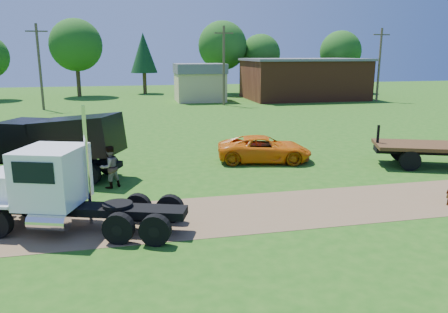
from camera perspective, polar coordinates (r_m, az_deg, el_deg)
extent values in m
plane|color=#1F5813|center=(17.22, 5.93, -7.02)|extent=(140.00, 140.00, 0.00)
cube|color=brown|center=(17.21, 5.93, -7.00)|extent=(120.00, 4.20, 0.01)
cube|color=black|center=(15.84, -17.49, -6.58)|extent=(6.84, 3.10, 0.28)
cylinder|color=black|center=(17.95, -24.05, -5.57)|extent=(1.07, 0.64, 1.02)
cylinder|color=black|center=(17.95, -24.05, -5.57)|extent=(0.45, 0.44, 0.36)
cylinder|color=black|center=(14.53, -13.60, -9.13)|extent=(1.07, 0.64, 1.02)
cylinder|color=black|center=(14.53, -13.60, -9.13)|extent=(0.45, 0.44, 0.36)
cylinder|color=black|center=(16.27, -11.23, -6.53)|extent=(1.07, 0.64, 1.02)
cylinder|color=black|center=(16.27, -11.23, -6.53)|extent=(0.45, 0.44, 0.36)
cylinder|color=black|center=(14.18, -8.96, -9.49)|extent=(1.07, 0.64, 1.02)
cylinder|color=black|center=(14.18, -8.96, -9.49)|extent=(0.45, 0.44, 0.36)
cylinder|color=black|center=(15.96, -7.09, -6.78)|extent=(1.07, 0.64, 1.02)
cylinder|color=black|center=(15.96, -7.09, -6.78)|extent=(0.45, 0.44, 0.36)
cube|color=white|center=(16.86, -25.89, -3.64)|extent=(2.09, 2.03, 1.11)
cube|color=white|center=(16.00, -21.57, -2.36)|extent=(2.56, 2.73, 1.94)
cube|color=black|center=(16.37, -24.64, -0.81)|extent=(0.65, 1.76, 0.79)
cube|color=black|center=(14.96, -23.68, -1.96)|extent=(1.32, 0.49, 0.69)
cube|color=black|center=(16.87, -19.94, 0.00)|extent=(1.32, 0.49, 0.69)
cube|color=white|center=(17.78, -24.23, -3.74)|extent=(1.18, 0.76, 0.09)
cylinder|color=silver|center=(15.34, -21.94, -7.97)|extent=(1.40, 0.95, 0.55)
cylinder|color=silver|center=(15.93, -17.41, -1.25)|extent=(0.16, 0.16, 4.25)
cylinder|color=black|center=(15.36, -13.74, -6.12)|extent=(1.29, 1.29, 0.11)
cube|color=black|center=(23.20, -21.83, -0.66)|extent=(7.10, 3.86, 0.28)
cylinder|color=black|center=(25.60, -25.79, -0.33)|extent=(1.06, 0.71, 1.01)
cylinder|color=black|center=(25.60, -25.79, -0.33)|extent=(0.46, 0.46, 0.35)
cylinder|color=black|center=(21.69, -19.90, -2.06)|extent=(1.06, 0.71, 1.01)
cylinder|color=black|center=(21.69, -19.90, -2.06)|extent=(0.46, 0.46, 0.35)
cylinder|color=black|center=(23.30, -17.46, -0.84)|extent=(1.06, 0.71, 1.01)
cylinder|color=black|center=(23.30, -17.46, -0.84)|extent=(0.46, 0.46, 0.35)
cylinder|color=black|center=(21.10, -17.12, -2.27)|extent=(1.06, 0.71, 1.01)
cylinder|color=black|center=(21.10, -17.12, -2.27)|extent=(0.46, 0.46, 0.35)
cylinder|color=black|center=(22.75, -14.82, -1.00)|extent=(1.06, 0.71, 1.01)
cylinder|color=black|center=(22.75, -14.82, -1.00)|extent=(0.46, 0.46, 0.35)
cube|color=black|center=(24.62, -27.17, 1.22)|extent=(2.15, 2.11, 1.10)
cube|color=black|center=(23.66, -24.49, 2.09)|extent=(2.58, 2.77, 1.84)
cube|color=black|center=(24.13, -26.32, 3.10)|extent=(0.80, 1.70, 0.74)
cube|color=black|center=(22.07, -18.52, 2.48)|extent=(4.59, 3.67, 2.24)
imported|color=orange|center=(24.64, 5.30, 1.00)|extent=(5.62, 3.45, 1.45)
cylinder|color=black|center=(24.65, 23.13, -0.49)|extent=(1.11, 0.69, 1.06)
cylinder|color=black|center=(26.77, 22.00, 0.64)|extent=(1.11, 0.69, 1.06)
cube|color=black|center=(25.17, 19.48, 2.69)|extent=(0.17, 0.17, 1.06)
imported|color=#999999|center=(20.36, -14.72, -1.33)|extent=(1.19, 1.13, 1.93)
cube|color=brown|center=(60.06, 10.31, 9.82)|extent=(15.00, 10.00, 5.00)
cube|color=slate|center=(59.97, 10.42, 12.35)|extent=(15.40, 10.40, 0.30)
cube|color=tan|center=(56.20, -3.17, 9.07)|extent=(6.00, 5.00, 3.60)
cube|color=slate|center=(56.08, -3.20, 11.41)|extent=(6.20, 5.40, 1.20)
cylinder|color=brown|center=(51.06, -22.92, 10.67)|extent=(0.28, 0.28, 9.00)
cube|color=brown|center=(51.09, -23.30, 14.80)|extent=(2.20, 0.14, 0.14)
cylinder|color=brown|center=(51.54, -0.03, 11.71)|extent=(0.28, 0.28, 9.00)
cube|color=brown|center=(51.57, -0.03, 15.82)|extent=(2.20, 0.14, 0.14)
cylinder|color=brown|center=(59.21, 19.61, 11.17)|extent=(0.28, 0.28, 9.00)
cube|color=brown|center=(59.23, 19.90, 14.74)|extent=(2.20, 0.14, 0.14)
cylinder|color=#362616|center=(65.61, -18.46, 9.12)|extent=(0.56, 0.56, 3.81)
sphere|color=#134C13|center=(65.49, -18.80, 13.63)|extent=(7.18, 7.18, 7.18)
cylinder|color=#362616|center=(67.92, -10.32, 9.42)|extent=(0.56, 0.56, 3.15)
cone|color=black|center=(67.78, -10.48, 13.18)|extent=(3.96, 3.96, 5.86)
cylinder|color=#362616|center=(66.55, -0.21, 9.84)|extent=(0.56, 0.56, 3.80)
sphere|color=#134C13|center=(66.43, -0.22, 14.29)|extent=(7.17, 7.17, 7.17)
cylinder|color=#362616|center=(68.69, 4.72, 9.63)|extent=(0.56, 0.56, 3.16)
sphere|color=#134C13|center=(68.55, 4.79, 13.21)|extent=(5.96, 5.96, 5.96)
cylinder|color=#362616|center=(71.47, 14.75, 9.47)|extent=(0.56, 0.56, 3.35)
sphere|color=#134C13|center=(71.34, 14.97, 13.10)|extent=(6.31, 6.31, 6.31)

